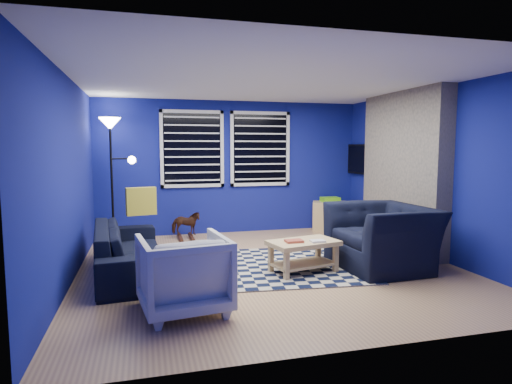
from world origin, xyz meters
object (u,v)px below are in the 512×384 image
sofa (130,249)px  rocking_horse (186,224)px  coffee_table (303,250)px  cabinet (330,215)px  armchair_bent (184,274)px  floor_lamp (112,141)px  tv (361,159)px  armchair_big (382,237)px

sofa → rocking_horse: size_ratio=4.23×
coffee_table → cabinet: (1.57, 2.62, -0.02)m
armchair_bent → floor_lamp: 3.72m
cabinet → armchair_bent: bearing=-108.5°
tv → armchair_big: 2.79m
tv → cabinet: size_ratio=1.26×
armchair_bent → coffee_table: size_ratio=0.88×
sofa → armchair_bent: (0.56, -1.50, 0.07)m
tv → rocking_horse: size_ratio=1.96×
floor_lamp → coffee_table: bearing=-44.1°
sofa → armchair_big: armchair_big is taller
sofa → cabinet: 4.29m
rocking_horse → floor_lamp: floor_lamp is taller
tv → armchair_bent: tv is taller
coffee_table → cabinet: 3.06m
armchair_bent → rocking_horse: armchair_bent is taller
rocking_horse → cabinet: 2.87m
armchair_big → rocking_horse: (-2.40, 2.47, -0.14)m
armchair_bent → rocking_horse: 3.39m
floor_lamp → sofa: bearing=-80.8°
tv → rocking_horse: tv is taller
floor_lamp → armchair_big: bearing=-34.4°
armchair_big → armchair_bent: size_ratio=1.53×
floor_lamp → tv: bearing=-0.5°
rocking_horse → coffee_table: size_ratio=0.53×
sofa → armchair_bent: size_ratio=2.54×
tv → coffee_table: bearing=-131.4°
tv → floor_lamp: size_ratio=0.47×
armchair_bent → floor_lamp: bearing=-83.5°
rocking_horse → floor_lamp: 1.88m
coffee_table → cabinet: cabinet is taller
sofa → tv: bearing=-72.0°
sofa → armchair_big: bearing=-105.5°
tv → coffee_table: (-2.09, -2.37, -1.09)m
rocking_horse → cabinet: (2.86, 0.20, 0.00)m
tv → sofa: size_ratio=0.46×
armchair_big → cabinet: bearing=167.7°
rocking_horse → floor_lamp: (-1.19, -0.01, 1.45)m
tv → cabinet: (-0.52, 0.25, -1.11)m
armchair_bent → tv: bearing=-146.1°
coffee_table → floor_lamp: bearing=135.9°
armchair_big → floor_lamp: size_ratio=0.62×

